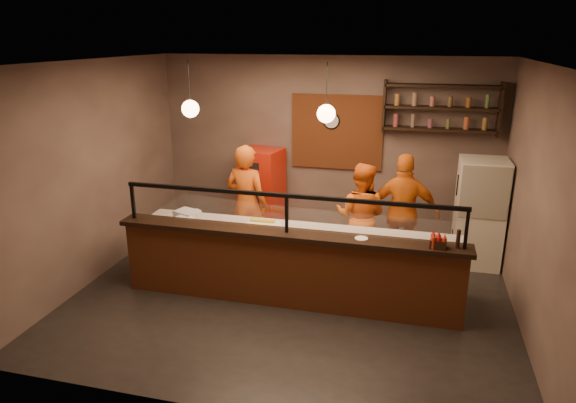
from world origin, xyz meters
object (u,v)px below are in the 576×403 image
(cook_left, at_px, (247,203))
(pepper_mill, at_px, (458,239))
(wall_clock, at_px, (332,121))
(pizza_dough, at_px, (263,225))
(cook_right, at_px, (404,212))
(fridge, at_px, (479,213))
(condiment_caddy, at_px, (438,244))
(red_cooler, at_px, (262,192))
(cook_mid, at_px, (361,216))

(cook_left, distance_m, pepper_mill, 3.41)
(wall_clock, bearing_deg, pizza_dough, -105.27)
(cook_right, height_order, fridge, cook_right)
(condiment_caddy, bearing_deg, red_cooler, 140.18)
(wall_clock, bearing_deg, condiment_caddy, -57.23)
(fridge, relative_size, red_cooler, 1.08)
(pizza_dough, relative_size, pepper_mill, 2.32)
(cook_left, bearing_deg, condiment_caddy, 163.79)
(cook_left, xyz_separation_m, condiment_caddy, (2.91, -1.37, 0.16))
(fridge, bearing_deg, wall_clock, 162.96)
(pepper_mill, bearing_deg, wall_clock, 126.51)
(pizza_dough, bearing_deg, pepper_mill, -12.04)
(red_cooler, bearing_deg, cook_mid, -16.23)
(cook_left, bearing_deg, fridge, -159.98)
(fridge, bearing_deg, red_cooler, 172.81)
(pizza_dough, bearing_deg, cook_right, 27.61)
(cook_mid, height_order, red_cooler, cook_mid)
(condiment_caddy, bearing_deg, cook_left, 154.78)
(condiment_caddy, bearing_deg, pepper_mill, 14.29)
(condiment_caddy, bearing_deg, cook_right, 105.60)
(cook_left, xyz_separation_m, pepper_mill, (3.14, -1.31, 0.22))
(fridge, relative_size, pizza_dough, 3.23)
(pizza_dough, xyz_separation_m, condiment_caddy, (2.41, -0.62, 0.21))
(cook_left, relative_size, pepper_mill, 8.32)
(wall_clock, relative_size, fridge, 0.17)
(cook_mid, distance_m, cook_right, 0.66)
(condiment_caddy, bearing_deg, pizza_dough, 165.55)
(red_cooler, relative_size, condiment_caddy, 8.28)
(cook_right, xyz_separation_m, fridge, (1.15, 0.43, -0.06))
(cook_left, xyz_separation_m, fridge, (3.60, 0.70, -0.09))
(pizza_dough, bearing_deg, cook_left, 123.81)
(cook_right, distance_m, pepper_mill, 1.74)
(cook_mid, distance_m, pizza_dough, 1.59)
(fridge, bearing_deg, condiment_caddy, -109.00)
(cook_mid, relative_size, pizza_dough, 3.17)
(cook_mid, distance_m, fridge, 1.88)
(wall_clock, distance_m, cook_mid, 1.93)
(wall_clock, relative_size, condiment_caddy, 1.56)
(pizza_dough, bearing_deg, cook_mid, 34.71)
(cook_mid, xyz_separation_m, condiment_caddy, (1.10, -1.52, 0.27))
(pizza_dough, xyz_separation_m, pepper_mill, (2.64, -0.56, 0.27))
(cook_mid, height_order, condiment_caddy, cook_mid)
(cook_mid, bearing_deg, fridge, -154.31)
(pepper_mill, bearing_deg, cook_right, 113.46)
(red_cooler, distance_m, pepper_mill, 4.07)
(fridge, bearing_deg, pepper_mill, -103.49)
(cook_mid, distance_m, pepper_mill, 2.01)
(cook_mid, xyz_separation_m, fridge, (1.79, 0.55, 0.02))
(cook_left, xyz_separation_m, cook_right, (2.45, 0.27, -0.03))
(cook_left, xyz_separation_m, cook_mid, (1.81, 0.15, -0.11))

